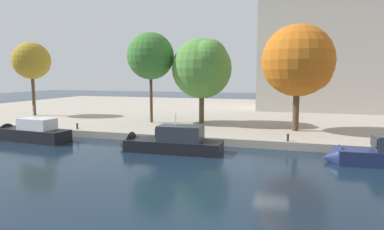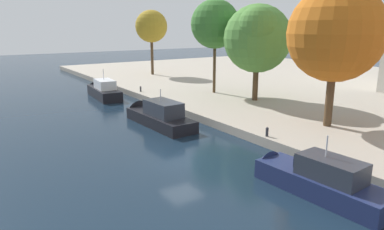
% 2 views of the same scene
% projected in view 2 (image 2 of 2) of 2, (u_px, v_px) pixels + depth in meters
% --- Properties ---
extents(ground_plane, '(220.00, 220.00, 0.00)m').
position_uv_depth(ground_plane, '(182.00, 161.00, 24.26)').
color(ground_plane, '#142333').
extents(motor_yacht_0, '(9.20, 3.16, 4.46)m').
position_uv_depth(motor_yacht_0, '(103.00, 91.00, 46.13)').
color(motor_yacht_0, black).
rests_on(motor_yacht_0, ground_plane).
extents(motor_yacht_1, '(9.69, 2.95, 4.37)m').
position_uv_depth(motor_yacht_1, '(157.00, 117.00, 33.29)').
color(motor_yacht_1, black).
rests_on(motor_yacht_1, ground_plane).
extents(motor_yacht_2, '(8.59, 2.66, 4.17)m').
position_uv_depth(motor_yacht_2, '(312.00, 181.00, 19.61)').
color(motor_yacht_2, navy).
rests_on(motor_yacht_2, ground_plane).
extents(mooring_bollard_0, '(0.24, 0.24, 0.74)m').
position_uv_depth(mooring_bollard_0, '(267.00, 131.00, 27.06)').
color(mooring_bollard_0, '#2D2D33').
rests_on(mooring_bollard_0, dock_promenade).
extents(mooring_bollard_1, '(0.23, 0.23, 0.70)m').
position_uv_depth(mooring_bollard_1, '(141.00, 89.00, 45.85)').
color(mooring_bollard_1, '#2D2D33').
rests_on(mooring_bollard_1, dock_promenade).
extents(tree_1, '(7.76, 7.76, 11.54)m').
position_uv_depth(tree_1, '(338.00, 35.00, 28.24)').
color(tree_1, '#4C3823').
rests_on(tree_1, dock_promenade).
extents(tree_2, '(7.50, 7.50, 10.67)m').
position_uv_depth(tree_2, '(259.00, 38.00, 38.61)').
color(tree_2, '#4C3823').
rests_on(tree_2, dock_promenade).
extents(tree_4, '(5.98, 5.98, 11.51)m').
position_uv_depth(tree_4, '(214.00, 24.00, 43.13)').
color(tree_4, '#4C3823').
rests_on(tree_4, dock_promenade).
extents(tree_5, '(5.50, 5.50, 11.03)m').
position_uv_depth(tree_5, '(152.00, 27.00, 60.72)').
color(tree_5, '#4C3823').
rests_on(tree_5, dock_promenade).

